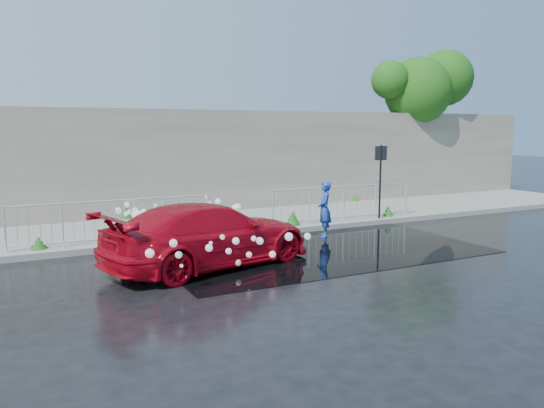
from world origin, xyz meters
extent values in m
plane|color=black|center=(0.00, 0.00, 0.00)|extent=(90.00, 90.00, 0.00)
cube|color=slate|center=(0.00, 5.00, 0.07)|extent=(30.00, 4.00, 0.15)
cube|color=slate|center=(0.00, 3.00, 0.08)|extent=(30.00, 0.25, 0.16)
cube|color=#6D655C|center=(0.00, 7.20, 1.90)|extent=(30.00, 0.60, 3.50)
cube|color=black|center=(0.50, 1.00, 0.01)|extent=(8.00, 5.00, 0.01)
cylinder|color=black|center=(4.20, 3.10, 1.25)|extent=(0.06, 0.06, 2.50)
cube|color=black|center=(4.20, 3.10, 2.25)|extent=(0.45, 0.04, 0.45)
cylinder|color=#332114|center=(10.00, 8.20, 2.50)|extent=(0.36, 0.36, 5.00)
sphere|color=#144310|center=(9.50, 7.40, 4.60)|extent=(2.85, 2.85, 2.85)
sphere|color=#144310|center=(11.00, 7.40, 5.20)|extent=(2.44, 2.44, 2.44)
sphere|color=#144310|center=(8.00, 7.40, 5.00)|extent=(1.58, 1.58, 1.58)
cylinder|color=silver|center=(-6.50, 3.35, 0.70)|extent=(0.05, 0.05, 1.10)
cylinder|color=silver|center=(-1.50, 3.35, 0.70)|extent=(0.05, 0.05, 1.10)
cylinder|color=silver|center=(-4.00, 3.35, 1.22)|extent=(5.00, 0.04, 0.04)
cylinder|color=silver|center=(-4.00, 3.35, 0.27)|extent=(5.00, 0.04, 0.04)
cylinder|color=silver|center=(0.50, 3.35, 0.70)|extent=(0.05, 0.05, 1.10)
cylinder|color=silver|center=(5.50, 3.35, 0.70)|extent=(0.05, 0.05, 1.10)
cylinder|color=silver|center=(3.00, 3.35, 1.22)|extent=(5.00, 0.04, 0.04)
cylinder|color=silver|center=(3.00, 3.35, 0.27)|extent=(5.00, 0.04, 0.04)
cone|color=#184512|center=(-5.80, 3.40, 0.30)|extent=(0.40, 0.40, 0.30)
cone|color=#184512|center=(-2.00, 3.40, 0.31)|extent=(0.36, 0.36, 0.32)
cone|color=#184512|center=(1.20, 3.40, 0.37)|extent=(0.44, 0.44, 0.44)
cone|color=#184512|center=(4.80, 3.40, 0.32)|extent=(0.38, 0.38, 0.35)
cone|color=#184512|center=(-3.00, 6.90, 0.36)|extent=(0.42, 0.42, 0.41)
cone|color=#184512|center=(6.00, 6.90, 0.29)|extent=(0.34, 0.34, 0.28)
sphere|color=white|center=(-1.38, 3.19, 0.91)|extent=(0.17, 0.17, 0.17)
sphere|color=white|center=(-1.03, 2.99, 0.81)|extent=(0.07, 0.07, 0.07)
sphere|color=white|center=(-1.43, 2.22, 0.67)|extent=(0.14, 0.14, 0.14)
sphere|color=white|center=(-2.95, 1.76, 0.41)|extent=(0.08, 0.08, 0.08)
sphere|color=white|center=(-2.26, 3.04, 0.81)|extent=(0.17, 0.17, 0.17)
sphere|color=white|center=(-2.89, 3.24, 0.89)|extent=(0.08, 0.08, 0.08)
sphere|color=white|center=(-3.46, 2.66, 0.87)|extent=(0.15, 0.15, 0.15)
sphere|color=white|center=(-2.65, 2.88, 0.74)|extent=(0.16, 0.16, 0.16)
sphere|color=white|center=(-2.90, 3.56, 1.01)|extent=(0.08, 0.08, 0.08)
sphere|color=white|center=(-3.30, 2.06, 0.60)|extent=(0.11, 0.11, 0.11)
sphere|color=white|center=(-1.20, 3.37, 1.02)|extent=(0.16, 0.16, 0.16)
sphere|color=white|center=(-0.85, 3.04, 0.89)|extent=(0.12, 0.12, 0.12)
sphere|color=white|center=(-1.64, 1.99, 0.39)|extent=(0.12, 0.12, 0.12)
sphere|color=white|center=(-3.31, 2.88, 0.81)|extent=(0.13, 0.13, 0.13)
sphere|color=white|center=(-3.03, 1.51, 0.28)|extent=(0.07, 0.07, 0.07)
sphere|color=white|center=(-1.36, 3.67, 0.93)|extent=(0.15, 0.15, 0.15)
sphere|color=white|center=(-4.12, 1.87, 0.47)|extent=(0.16, 0.16, 0.16)
sphere|color=white|center=(-3.14, 2.15, 0.54)|extent=(0.12, 0.12, 0.12)
sphere|color=white|center=(-2.35, 3.25, 0.88)|extent=(0.16, 0.16, 0.16)
sphere|color=white|center=(-1.91, 3.15, 0.96)|extent=(0.10, 0.10, 0.10)
sphere|color=white|center=(-1.22, 3.42, 0.99)|extent=(0.07, 0.07, 0.07)
sphere|color=white|center=(-3.63, 3.41, 0.89)|extent=(0.13, 0.13, 0.13)
sphere|color=white|center=(-0.81, 3.01, 0.87)|extent=(0.11, 0.11, 0.11)
sphere|color=white|center=(-1.36, 3.83, 1.13)|extent=(0.12, 0.12, 0.12)
sphere|color=white|center=(-3.66, 3.52, 1.07)|extent=(0.14, 0.14, 0.14)
sphere|color=white|center=(-3.50, 2.95, 0.92)|extent=(0.14, 0.14, 0.14)
sphere|color=white|center=(-2.52, 2.74, 0.78)|extent=(0.07, 0.07, 0.07)
sphere|color=white|center=(-4.10, 2.60, 0.73)|extent=(0.16, 0.16, 0.16)
sphere|color=white|center=(-3.38, 2.88, 0.95)|extent=(0.15, 0.15, 0.15)
sphere|color=white|center=(-0.83, 2.87, 0.91)|extent=(0.18, 0.18, 0.18)
sphere|color=white|center=(-3.52, 2.14, 0.52)|extent=(0.16, 0.16, 0.16)
sphere|color=white|center=(-2.64, 3.03, 0.86)|extent=(0.17, 0.17, 0.17)
sphere|color=white|center=(-1.36, 2.96, 0.93)|extent=(0.07, 0.07, 0.07)
sphere|color=white|center=(-3.87, 3.56, 0.92)|extent=(0.17, 0.17, 0.17)
sphere|color=white|center=(-1.81, 2.08, 0.38)|extent=(0.10, 0.10, 0.10)
sphere|color=white|center=(-2.93, 3.49, 0.92)|extent=(0.10, 0.10, 0.10)
sphere|color=white|center=(-2.52, 1.76, 0.45)|extent=(0.15, 0.15, 0.15)
sphere|color=white|center=(-3.78, 3.08, 0.89)|extent=(0.10, 0.10, 0.10)
sphere|color=white|center=(-0.94, 2.04, 0.51)|extent=(0.16, 0.16, 0.16)
sphere|color=white|center=(-1.34, 1.64, 0.44)|extent=(0.17, 0.17, 0.17)
sphere|color=white|center=(-2.61, 2.82, 0.86)|extent=(0.07, 0.07, 0.07)
sphere|color=white|center=(-2.17, 1.29, 0.26)|extent=(0.07, 0.07, 0.07)
sphere|color=white|center=(-1.32, 1.68, 0.30)|extent=(0.12, 0.12, 0.12)
sphere|color=white|center=(-3.87, 2.57, 0.66)|extent=(0.16, 0.16, 0.16)
sphere|color=white|center=(-2.41, 2.85, 0.83)|extent=(0.10, 0.10, 0.10)
sphere|color=white|center=(-3.58, 3.02, 0.87)|extent=(0.17, 0.17, 0.17)
sphere|color=white|center=(-3.46, 3.48, 0.92)|extent=(0.17, 0.17, 0.17)
sphere|color=white|center=(-1.93, 2.76, 0.91)|extent=(0.10, 0.10, 0.10)
sphere|color=white|center=(-2.14, 1.94, 0.51)|extent=(0.10, 0.10, 0.10)
sphere|color=white|center=(-3.15, -1.30, 0.95)|extent=(0.07, 0.07, 0.07)
sphere|color=white|center=(-2.17, -0.27, 0.23)|extent=(0.14, 0.14, 0.14)
sphere|color=white|center=(-4.13, -0.88, 0.78)|extent=(0.07, 0.07, 0.07)
sphere|color=white|center=(-1.56, -0.67, 0.43)|extent=(0.15, 0.15, 0.15)
sphere|color=white|center=(-2.00, -0.45, 0.42)|extent=(0.13, 0.13, 0.13)
sphere|color=white|center=(-2.71, -1.07, 0.70)|extent=(0.12, 0.12, 0.12)
sphere|color=white|center=(-3.69, -1.06, 0.74)|extent=(0.13, 0.13, 0.13)
sphere|color=white|center=(-3.22, -1.38, 0.88)|extent=(0.14, 0.14, 0.14)
sphere|color=white|center=(-2.58, -1.13, 0.90)|extent=(0.14, 0.14, 0.14)
sphere|color=white|center=(-2.88, -0.37, 0.37)|extent=(0.07, 0.07, 0.07)
sphere|color=white|center=(-3.80, -1.14, 0.98)|extent=(0.15, 0.15, 0.15)
sphere|color=white|center=(-3.02, -0.34, 0.26)|extent=(0.16, 0.16, 0.16)
sphere|color=white|center=(-2.93, -1.32, 1.04)|extent=(0.10, 0.10, 0.10)
sphere|color=white|center=(-3.74, -0.64, 0.59)|extent=(0.11, 0.11, 0.11)
sphere|color=white|center=(-3.54, -0.73, 0.43)|extent=(0.07, 0.07, 0.07)
sphere|color=white|center=(-2.25, -1.23, 0.93)|extent=(0.11, 0.11, 0.11)
sphere|color=white|center=(-4.17, -0.87, 0.78)|extent=(0.17, 0.17, 0.17)
sphere|color=white|center=(-1.30, -1.64, 0.97)|extent=(0.14, 0.14, 0.14)
sphere|color=white|center=(-2.12, -1.21, 0.87)|extent=(0.15, 0.15, 0.15)
sphere|color=white|center=(-1.46, -1.19, 0.89)|extent=(0.17, 0.17, 0.17)
imported|color=#A40615|center=(-2.49, 0.58, 0.70)|extent=(5.20, 3.12, 1.41)
imported|color=#2040A2|center=(1.50, 2.12, 0.78)|extent=(0.59, 0.68, 1.57)
camera|label=1|loc=(-6.45, -10.25, 3.03)|focal=35.00mm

